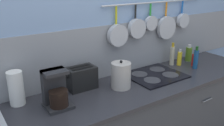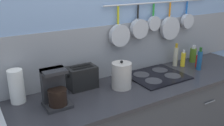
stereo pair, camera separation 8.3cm
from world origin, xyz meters
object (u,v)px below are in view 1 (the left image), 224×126
(bottle_hot_sauce, at_px, (179,58))
(bottle_dish_soap, at_px, (194,60))
(coffee_maker, at_px, (56,92))
(toaster, at_px, (81,78))
(paper_towel_roll, at_px, (16,88))
(kettle, at_px, (121,75))
(bottle_olive_oil, at_px, (189,54))
(bottle_vinegar, at_px, (196,59))
(bottle_sesame_oil, at_px, (172,55))

(bottle_hot_sauce, bearing_deg, bottle_dish_soap, -38.06)
(coffee_maker, distance_m, toaster, 0.34)
(paper_towel_roll, bearing_deg, kettle, -13.21)
(bottle_hot_sauce, relative_size, bottle_olive_oil, 0.95)
(bottle_vinegar, xyz_separation_m, bottle_dish_soap, (0.06, 0.06, -0.04))
(kettle, height_order, bottle_vinegar, kettle)
(coffee_maker, xyz_separation_m, bottle_olive_oil, (1.63, 0.16, -0.03))
(coffee_maker, height_order, bottle_sesame_oil, coffee_maker)
(bottle_sesame_oil, xyz_separation_m, bottle_olive_oil, (0.26, -0.01, -0.02))
(paper_towel_roll, height_order, bottle_dish_soap, paper_towel_roll)
(bottle_dish_soap, bearing_deg, bottle_vinegar, -135.49)
(bottle_dish_soap, bearing_deg, paper_towel_roll, 174.33)
(toaster, distance_m, bottle_vinegar, 1.22)
(coffee_maker, relative_size, bottle_hot_sauce, 1.58)
(paper_towel_roll, height_order, bottle_olive_oil, paper_towel_roll)
(toaster, xyz_separation_m, bottle_olive_oil, (1.33, -0.02, -0.01))
(kettle, bearing_deg, bottle_hot_sauce, 7.42)
(kettle, bearing_deg, bottle_dish_soap, 0.78)
(coffee_maker, height_order, bottle_hot_sauce, coffee_maker)
(bottle_sesame_oil, distance_m, bottle_hot_sauce, 0.08)
(kettle, bearing_deg, bottle_sesame_oil, 11.58)
(toaster, xyz_separation_m, kettle, (0.29, -0.17, 0.02))
(paper_towel_roll, relative_size, coffee_maker, 0.92)
(paper_towel_roll, xyz_separation_m, bottle_hot_sauce, (1.66, -0.08, -0.05))
(bottle_hot_sauce, bearing_deg, paper_towel_roll, 177.26)
(bottle_dish_soap, bearing_deg, toaster, 172.88)
(bottle_vinegar, relative_size, bottle_olive_oil, 1.26)
(bottle_olive_oil, bearing_deg, coffee_maker, -174.47)
(toaster, height_order, kettle, kettle)
(toaster, height_order, bottle_hot_sauce, toaster)
(toaster, distance_m, bottle_hot_sauce, 1.14)
(toaster, distance_m, kettle, 0.33)
(bottle_sesame_oil, bearing_deg, paper_towel_roll, 178.99)
(bottle_hot_sauce, distance_m, bottle_vinegar, 0.17)
(bottle_hot_sauce, bearing_deg, coffee_maker, -175.46)
(coffee_maker, relative_size, bottle_sesame_oil, 1.16)
(kettle, height_order, bottle_sesame_oil, kettle)
(toaster, bearing_deg, bottle_vinegar, -10.46)
(paper_towel_roll, relative_size, bottle_dish_soap, 1.75)
(bottle_sesame_oil, bearing_deg, bottle_hot_sauce, -40.84)
(paper_towel_roll, height_order, bottle_vinegar, paper_towel_roll)
(kettle, bearing_deg, coffee_maker, -179.70)
(kettle, bearing_deg, bottle_olive_oil, 8.39)
(toaster, bearing_deg, paper_towel_roll, 177.87)
(paper_towel_roll, xyz_separation_m, bottle_vinegar, (1.72, -0.24, -0.03))
(bottle_olive_oil, bearing_deg, bottle_vinegar, -124.21)
(bottle_sesame_oil, xyz_separation_m, bottle_vinegar, (0.12, -0.21, -0.00))
(bottle_sesame_oil, height_order, bottle_hot_sauce, bottle_sesame_oil)
(bottle_dish_soap, relative_size, bottle_olive_oil, 0.80)
(paper_towel_roll, distance_m, coffee_maker, 0.30)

